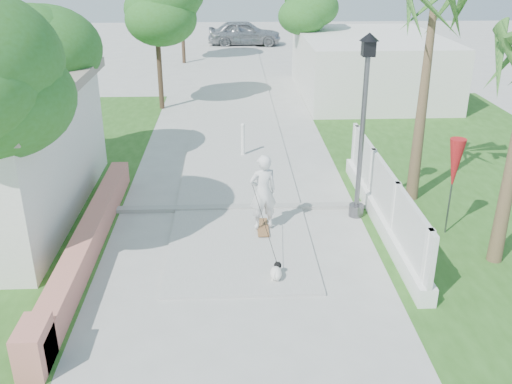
{
  "coord_description": "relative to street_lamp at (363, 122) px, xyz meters",
  "views": [
    {
      "loc": [
        -0.16,
        -7.15,
        6.17
      ],
      "look_at": [
        0.37,
        4.56,
        1.1
      ],
      "focal_mm": 40.0,
      "sensor_mm": 36.0,
      "label": 1
    }
  ],
  "objects": [
    {
      "name": "parked_car",
      "position": [
        -2.07,
        26.62,
        -1.6
      ],
      "size": [
        4.86,
        2.0,
        1.65
      ],
      "primitive_type": "imported",
      "rotation": [
        0.0,
        0.0,
        1.58
      ],
      "color": "#AEAFB6",
      "rests_on": "ground"
    },
    {
      "name": "tree_path_right",
      "position": [
        0.32,
        14.48,
        1.07
      ],
      "size": [
        3.0,
        3.0,
        4.79
      ],
      "color": "#4C3826",
      "rests_on": "ground"
    },
    {
      "name": "dog",
      "position": [
        -2.21,
        -2.89,
        -2.23
      ],
      "size": [
        0.32,
        0.51,
        0.35
      ],
      "rotation": [
        0.0,
        0.0,
        -0.26
      ],
      "color": "white",
      "rests_on": "ground"
    },
    {
      "name": "building_right",
      "position": [
        3.1,
        12.5,
        -1.13
      ],
      "size": [
        6.0,
        8.0,
        2.6
      ],
      "primitive_type": "cube",
      "color": "silver",
      "rests_on": "ground"
    },
    {
      "name": "street_lamp",
      "position": [
        0.0,
        0.0,
        0.0
      ],
      "size": [
        0.44,
        0.44,
        4.44
      ],
      "color": "#59595E",
      "rests_on": "ground"
    },
    {
      "name": "curb",
      "position": [
        -2.9,
        0.5,
        -2.38
      ],
      "size": [
        6.5,
        0.25,
        0.1
      ],
      "primitive_type": "cube",
      "color": "#999993",
      "rests_on": "ground"
    },
    {
      "name": "grass_right",
      "position": [
        4.1,
        2.5,
        -2.42
      ],
      "size": [
        8.0,
        20.0,
        0.01
      ],
      "primitive_type": "cube",
      "color": "#2A571B",
      "rests_on": "ground"
    },
    {
      "name": "pink_wall",
      "position": [
        -6.2,
        -1.95,
        -2.11
      ],
      "size": [
        0.45,
        8.2,
        0.8
      ],
      "color": "#C27463",
      "rests_on": "ground"
    },
    {
      "name": "path_strip",
      "position": [
        -2.9,
        14.5,
        -2.4
      ],
      "size": [
        3.2,
        36.0,
        0.06
      ],
      "primitive_type": "cube",
      "color": "#B7B7B2",
      "rests_on": "ground"
    },
    {
      "name": "tree_path_left",
      "position": [
        -5.88,
        10.48,
        1.39
      ],
      "size": [
        3.4,
        3.4,
        5.23
      ],
      "color": "#4C3826",
      "rests_on": "ground"
    },
    {
      "name": "ground",
      "position": [
        -2.9,
        -5.5,
        -2.43
      ],
      "size": [
        90.0,
        90.0,
        0.0
      ],
      "primitive_type": "plane",
      "color": "#B7B7B2",
      "rests_on": "ground"
    },
    {
      "name": "patio_umbrella",
      "position": [
        1.9,
        -1.0,
        -0.74
      ],
      "size": [
        0.36,
        0.36,
        2.3
      ],
      "color": "#59595E",
      "rests_on": "ground"
    },
    {
      "name": "lattice_fence",
      "position": [
        0.5,
        -0.5,
        -1.88
      ],
      "size": [
        0.35,
        7.0,
        1.5
      ],
      "color": "white",
      "rests_on": "ground"
    },
    {
      "name": "tree_left_mid",
      "position": [
        -8.38,
        2.98,
        1.07
      ],
      "size": [
        3.2,
        3.2,
        4.85
      ],
      "color": "#4C3826",
      "rests_on": "ground"
    },
    {
      "name": "skateboarder",
      "position": [
        -2.4,
        -1.33,
        -1.58
      ],
      "size": [
        0.75,
        2.5,
        1.9
      ],
      "rotation": [
        0.0,
        0.0,
        3.43
      ],
      "color": "#96663C",
      "rests_on": "ground"
    },
    {
      "name": "bollard",
      "position": [
        -2.7,
        4.5,
        -1.84
      ],
      "size": [
        0.14,
        0.14,
        1.09
      ],
      "color": "white",
      "rests_on": "ground"
    },
    {
      "name": "palm_far",
      "position": [
        1.7,
        1.0,
        2.06
      ],
      "size": [
        1.8,
        1.8,
        5.3
      ],
      "color": "brown",
      "rests_on": "ground"
    }
  ]
}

